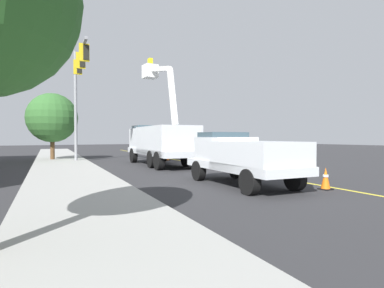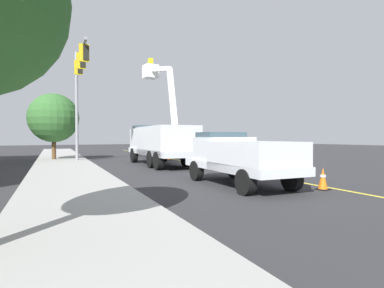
{
  "view_description": "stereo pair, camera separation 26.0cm",
  "coord_description": "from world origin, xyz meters",
  "px_view_note": "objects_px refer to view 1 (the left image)",
  "views": [
    {
      "loc": [
        -18.6,
        11.64,
        1.86
      ],
      "look_at": [
        -1.19,
        1.06,
        1.4
      ],
      "focal_mm": 29.25,
      "sensor_mm": 36.0,
      "label": 1
    },
    {
      "loc": [
        -18.74,
        11.41,
        1.86
      ],
      "look_at": [
        -1.19,
        1.06,
        1.4
      ],
      "focal_mm": 29.25,
      "sensor_mm": 36.0,
      "label": 2
    }
  ],
  "objects_px": {
    "utility_bucket_truck": "(160,141)",
    "traffic_cone_mid_front": "(241,166)",
    "passing_minivan": "(193,147)",
    "traffic_cone_leading": "(326,179)",
    "service_pickup_truck": "(242,156)",
    "traffic_cone_trailing": "(167,155)",
    "traffic_cone_mid_rear": "(197,159)",
    "traffic_signal_mast": "(78,81)"
  },
  "relations": [
    {
      "from": "utility_bucket_truck",
      "to": "traffic_cone_mid_front",
      "type": "height_order",
      "value": "utility_bucket_truck"
    },
    {
      "from": "passing_minivan",
      "to": "traffic_cone_leading",
      "type": "xyz_separation_m",
      "value": [
        -17.53,
        5.21,
        -0.59
      ]
    },
    {
      "from": "utility_bucket_truck",
      "to": "passing_minivan",
      "type": "height_order",
      "value": "utility_bucket_truck"
    },
    {
      "from": "service_pickup_truck",
      "to": "traffic_cone_trailing",
      "type": "xyz_separation_m",
      "value": [
        12.92,
        -3.29,
        -0.71
      ]
    },
    {
      "from": "passing_minivan",
      "to": "traffic_cone_leading",
      "type": "bearing_deg",
      "value": 163.44
    },
    {
      "from": "passing_minivan",
      "to": "traffic_cone_trailing",
      "type": "bearing_deg",
      "value": 121.45
    },
    {
      "from": "traffic_cone_mid_rear",
      "to": "traffic_signal_mast",
      "type": "distance_m",
      "value": 9.67
    },
    {
      "from": "utility_bucket_truck",
      "to": "traffic_cone_leading",
      "type": "distance_m",
      "value": 11.9
    },
    {
      "from": "traffic_cone_mid_front",
      "to": "traffic_cone_mid_rear",
      "type": "relative_size",
      "value": 1.02
    },
    {
      "from": "traffic_cone_mid_front",
      "to": "traffic_cone_mid_rear",
      "type": "distance_m",
      "value": 5.29
    },
    {
      "from": "passing_minivan",
      "to": "traffic_cone_trailing",
      "type": "relative_size",
      "value": 6.01
    },
    {
      "from": "utility_bucket_truck",
      "to": "service_pickup_truck",
      "type": "xyz_separation_m",
      "value": [
        -9.51,
        1.06,
        -0.51
      ]
    },
    {
      "from": "service_pickup_truck",
      "to": "passing_minivan",
      "type": "relative_size",
      "value": 1.16
    },
    {
      "from": "traffic_signal_mast",
      "to": "traffic_cone_leading",
      "type": "bearing_deg",
      "value": -160.98
    },
    {
      "from": "traffic_cone_leading",
      "to": "traffic_cone_mid_front",
      "type": "distance_m",
      "value": 5.26
    },
    {
      "from": "traffic_signal_mast",
      "to": "service_pickup_truck",
      "type": "bearing_deg",
      "value": -165.29
    },
    {
      "from": "traffic_signal_mast",
      "to": "traffic_cone_mid_front",
      "type": "bearing_deg",
      "value": -149.97
    },
    {
      "from": "service_pickup_truck",
      "to": "traffic_cone_mid_rear",
      "type": "height_order",
      "value": "service_pickup_truck"
    },
    {
      "from": "service_pickup_truck",
      "to": "traffic_cone_trailing",
      "type": "distance_m",
      "value": 13.35
    },
    {
      "from": "traffic_cone_leading",
      "to": "traffic_cone_trailing",
      "type": "distance_m",
      "value": 15.28
    },
    {
      "from": "utility_bucket_truck",
      "to": "traffic_cone_mid_front",
      "type": "relative_size",
      "value": 10.52
    },
    {
      "from": "passing_minivan",
      "to": "traffic_cone_mid_front",
      "type": "height_order",
      "value": "passing_minivan"
    },
    {
      "from": "utility_bucket_truck",
      "to": "traffic_signal_mast",
      "type": "xyz_separation_m",
      "value": [
        3.49,
        4.47,
        4.06
      ]
    },
    {
      "from": "traffic_cone_mid_front",
      "to": "traffic_signal_mast",
      "type": "bearing_deg",
      "value": 30.03
    },
    {
      "from": "traffic_cone_leading",
      "to": "traffic_cone_mid_rear",
      "type": "xyz_separation_m",
      "value": [
        10.47,
        -1.23,
        -0.0
      ]
    },
    {
      "from": "service_pickup_truck",
      "to": "passing_minivan",
      "type": "bearing_deg",
      "value": -24.91
    },
    {
      "from": "traffic_cone_leading",
      "to": "traffic_cone_trailing",
      "type": "bearing_deg",
      "value": -5.37
    },
    {
      "from": "traffic_cone_trailing",
      "to": "traffic_signal_mast",
      "type": "distance_m",
      "value": 8.53
    },
    {
      "from": "traffic_cone_mid_front",
      "to": "traffic_signal_mast",
      "type": "xyz_separation_m",
      "value": [
        10.06,
        5.82,
        5.29
      ]
    },
    {
      "from": "passing_minivan",
      "to": "traffic_cone_mid_front",
      "type": "xyz_separation_m",
      "value": [
        -12.3,
        4.67,
        -0.58
      ]
    },
    {
      "from": "traffic_cone_mid_rear",
      "to": "traffic_signal_mast",
      "type": "height_order",
      "value": "traffic_signal_mast"
    },
    {
      "from": "traffic_cone_trailing",
      "to": "traffic_cone_leading",
      "type": "bearing_deg",
      "value": 174.63
    },
    {
      "from": "traffic_cone_leading",
      "to": "traffic_cone_mid_rear",
      "type": "height_order",
      "value": "traffic_cone_leading"
    },
    {
      "from": "utility_bucket_truck",
      "to": "traffic_signal_mast",
      "type": "bearing_deg",
      "value": 52.02
    },
    {
      "from": "traffic_cone_leading",
      "to": "traffic_cone_trailing",
      "type": "height_order",
      "value": "traffic_cone_trailing"
    },
    {
      "from": "traffic_cone_mid_front",
      "to": "traffic_cone_mid_rear",
      "type": "xyz_separation_m",
      "value": [
        5.24,
        -0.68,
        -0.01
      ]
    },
    {
      "from": "traffic_cone_leading",
      "to": "traffic_signal_mast",
      "type": "distance_m",
      "value": 17.02
    },
    {
      "from": "utility_bucket_truck",
      "to": "traffic_signal_mast",
      "type": "relative_size",
      "value": 1.02
    },
    {
      "from": "passing_minivan",
      "to": "traffic_signal_mast",
      "type": "relative_size",
      "value": 0.6
    },
    {
      "from": "traffic_cone_mid_front",
      "to": "traffic_cone_trailing",
      "type": "xyz_separation_m",
      "value": [
        9.99,
        -0.88,
        0.01
      ]
    },
    {
      "from": "traffic_cone_trailing",
      "to": "traffic_signal_mast",
      "type": "height_order",
      "value": "traffic_signal_mast"
    },
    {
      "from": "traffic_cone_mid_rear",
      "to": "traffic_cone_leading",
      "type": "bearing_deg",
      "value": 173.31
    }
  ]
}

